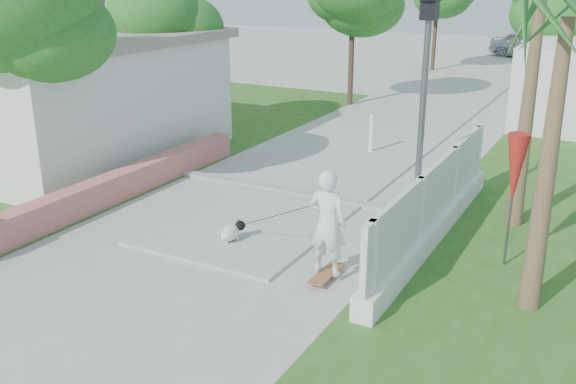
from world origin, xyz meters
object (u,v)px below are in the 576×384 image
Objects in this scene: skateboarder at (289,218)px; bollard at (371,133)px; parked_car at (529,46)px; dog at (232,232)px; patio_umbrella at (515,171)px; street_lamp at (423,104)px.

bollard is at bearing -81.10° from skateboarder.
parked_car reaches higher than bollard.
dog is at bearing -11.45° from skateboarder.
patio_umbrella is at bearing -50.09° from bollard.
skateboarder is 0.57× the size of parked_car.
street_lamp is 7.50× the size of dog.
dog is 29.63m from parked_car.
patio_umbrella is 5.02m from dog.
patio_umbrella is 0.53× the size of parked_car.
dog is (-2.68, -2.45, -2.19)m from street_lamp.
parked_car is (-2.19, 27.17, -1.68)m from street_lamp.
street_lamp reaches higher than dog.
dog is at bearing -162.50° from patio_umbrella.
dog is (0.02, -6.95, -0.35)m from bollard.
street_lamp is at bearing -118.79° from skateboarder.
patio_umbrella reaches higher than skateboarder.
bollard is 6.95m from dog.
bollard is at bearing -157.51° from parked_car.
patio_umbrella is 28.48m from parked_car.
street_lamp reaches higher than parked_car.
street_lamp is at bearing 67.28° from dog.
skateboarder is at bearing -79.55° from bollard.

